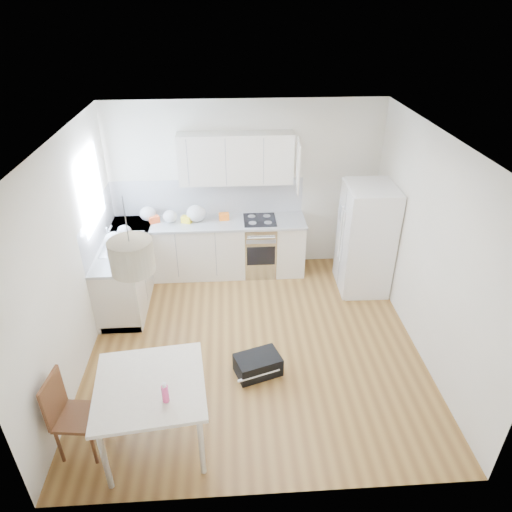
{
  "coord_description": "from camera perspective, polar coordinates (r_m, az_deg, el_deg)",
  "views": [
    {
      "loc": [
        -0.27,
        -4.62,
        4.02
      ],
      "look_at": [
        0.05,
        0.4,
        1.09
      ],
      "focal_mm": 32.0,
      "sensor_mm": 36.0,
      "label": 1
    }
  ],
  "objects": [
    {
      "name": "snack_yellow",
      "position": [
        7.13,
        -8.69,
        4.53
      ],
      "size": [
        0.17,
        0.14,
        0.1
      ],
      "primitive_type": "cube",
      "rotation": [
        0.0,
        0.0,
        -0.38
      ],
      "color": "yellow",
      "rests_on": "counter_back"
    },
    {
      "name": "backsplash_back",
      "position": [
        7.28,
        -6.03,
        7.36
      ],
      "size": [
        3.0,
        0.01,
        0.58
      ],
      "primitive_type": "cube",
      "color": "silver",
      "rests_on": "wall_back"
    },
    {
      "name": "refrigerator",
      "position": [
        6.99,
        13.66,
        2.12
      ],
      "size": [
        0.82,
        0.85,
        1.66
      ],
      "primitive_type": null,
      "rotation": [
        0.0,
        0.0,
        -0.02
      ],
      "color": "white",
      "rests_on": "floor"
    },
    {
      "name": "grocery_bag_d",
      "position": [
        6.88,
        -16.13,
        3.01
      ],
      "size": [
        0.2,
        0.17,
        0.18
      ],
      "primitive_type": "ellipsoid",
      "color": "white",
      "rests_on": "counter_back"
    },
    {
      "name": "gym_bag",
      "position": [
        5.64,
        0.23,
        -13.44
      ],
      "size": [
        0.61,
        0.49,
        0.24
      ],
      "primitive_type": "cube",
      "rotation": [
        0.0,
        0.0,
        0.32
      ],
      "color": "black",
      "rests_on": "floor"
    },
    {
      "name": "wall_right",
      "position": [
        5.84,
        20.77,
        0.89
      ],
      "size": [
        0.0,
        4.2,
        4.2
      ],
      "primitive_type": "plane",
      "rotation": [
        1.57,
        0.0,
        -1.57
      ],
      "color": "silver",
      "rests_on": "floor"
    },
    {
      "name": "wall_left",
      "position": [
        5.64,
        -22.1,
        -0.46
      ],
      "size": [
        0.0,
        4.2,
        4.2
      ],
      "primitive_type": "plane",
      "rotation": [
        1.57,
        0.0,
        1.57
      ],
      "color": "silver",
      "rests_on": "floor"
    },
    {
      "name": "cabinets_back",
      "position": [
        7.36,
        -5.77,
        0.93
      ],
      "size": [
        3.0,
        0.6,
        0.88
      ],
      "primitive_type": "cube",
      "color": "silver",
      "rests_on": "floor"
    },
    {
      "name": "window_glassblock",
      "position": [
        6.46,
        -19.94,
        7.81
      ],
      "size": [
        0.02,
        1.0,
        1.0
      ],
      "primitive_type": "cube",
      "color": "#BFE0F9",
      "rests_on": "wall_left"
    },
    {
      "name": "floor",
      "position": [
        6.13,
        -0.24,
        -10.76
      ],
      "size": [
        4.2,
        4.2,
        0.0
      ],
      "primitive_type": "plane",
      "color": "brown",
      "rests_on": "ground"
    },
    {
      "name": "wall_back",
      "position": [
        7.24,
        -1.28,
        8.55
      ],
      "size": [
        4.2,
        0.0,
        4.2
      ],
      "primitive_type": "plane",
      "rotation": [
        1.57,
        0.0,
        0.0
      ],
      "color": "silver",
      "rests_on": "floor"
    },
    {
      "name": "upper_cabinets",
      "position": [
        6.9,
        -2.54,
        12.08
      ],
      "size": [
        1.7,
        0.32,
        0.75
      ],
      "primitive_type": "cube",
      "color": "silver",
      "rests_on": "wall_back"
    },
    {
      "name": "backsplash_left",
      "position": [
        6.71,
        -19.1,
        3.72
      ],
      "size": [
        0.01,
        1.8,
        0.58
      ],
      "primitive_type": "cube",
      "color": "silver",
      "rests_on": "wall_left"
    },
    {
      "name": "grocery_bag_c",
      "position": [
        7.12,
        -7.49,
        5.32
      ],
      "size": [
        0.3,
        0.25,
        0.27
      ],
      "primitive_type": "ellipsoid",
      "color": "white",
      "rests_on": "counter_back"
    },
    {
      "name": "cabinets_left",
      "position": [
        7.0,
        -15.75,
        -1.8
      ],
      "size": [
        0.6,
        1.8,
        0.88
      ],
      "primitive_type": "cube",
      "color": "silver",
      "rests_on": "floor"
    },
    {
      "name": "grocery_bag_b",
      "position": [
        7.16,
        -10.68,
        4.9
      ],
      "size": [
        0.22,
        0.18,
        0.2
      ],
      "primitive_type": "ellipsoid",
      "color": "white",
      "rests_on": "counter_back"
    },
    {
      "name": "snack_orange",
      "position": [
        7.16,
        -4.03,
        4.95
      ],
      "size": [
        0.17,
        0.11,
        0.11
      ],
      "primitive_type": "cube",
      "rotation": [
        0.0,
        0.0,
        0.11
      ],
      "color": "orange",
      "rests_on": "counter_back"
    },
    {
      "name": "drink_bottle",
      "position": [
        4.32,
        -11.3,
        -16.36
      ],
      "size": [
        0.08,
        0.08,
        0.22
      ],
      "primitive_type": "cylinder",
      "rotation": [
        0.0,
        0.0,
        0.27
      ],
      "color": "#EA4181",
      "rests_on": "dining_table"
    },
    {
      "name": "grocery_bag_a",
      "position": [
        7.28,
        -13.37,
        5.15
      ],
      "size": [
        0.25,
        0.21,
        0.23
      ],
      "primitive_type": "ellipsoid",
      "color": "white",
      "rests_on": "counter_back"
    },
    {
      "name": "ceiling",
      "position": [
        4.81,
        -0.31,
        14.31
      ],
      "size": [
        4.2,
        4.2,
        0.0
      ],
      "primitive_type": "plane",
      "rotation": [
        3.14,
        0.0,
        0.0
      ],
      "color": "white",
      "rests_on": "wall_back"
    },
    {
      "name": "dining_chair",
      "position": [
        4.98,
        -21.34,
        -18.06
      ],
      "size": [
        0.44,
        0.44,
        0.93
      ],
      "primitive_type": null,
      "rotation": [
        0.0,
        0.0,
        -0.12
      ],
      "color": "#4B2F16",
      "rests_on": "floor"
    },
    {
      "name": "snack_red",
      "position": [
        7.22,
        -12.58,
        4.48
      ],
      "size": [
        0.18,
        0.15,
        0.1
      ],
      "primitive_type": "cube",
      "rotation": [
        0.0,
        0.0,
        0.43
      ],
      "color": "#B83C17",
      "rests_on": "counter_back"
    },
    {
      "name": "sink",
      "position": [
        6.73,
        -16.37,
        1.41
      ],
      "size": [
        0.5,
        0.8,
        0.16
      ],
      "primitive_type": null,
      "color": "#B1B4B5",
      "rests_on": "counter_left"
    },
    {
      "name": "counter_back",
      "position": [
        7.14,
        -5.96,
        4.15
      ],
      "size": [
        3.02,
        0.64,
        0.04
      ],
      "primitive_type": "cube",
      "color": "#A2A4A6",
      "rests_on": "cabinets_back"
    },
    {
      "name": "pendant_lamp",
      "position": [
        3.78,
        -15.3,
        -0.03
      ],
      "size": [
        0.36,
        0.36,
        0.28
      ],
      "primitive_type": "cylinder",
      "rotation": [
        0.0,
        0.0,
        0.01
      ],
      "color": "beige",
      "rests_on": "ceiling"
    },
    {
      "name": "range_oven",
      "position": [
        7.36,
        0.46,
        1.13
      ],
      "size": [
        0.5,
        0.61,
        0.88
      ],
      "primitive_type": null,
      "color": "#B1B4B5",
      "rests_on": "floor"
    },
    {
      "name": "grocery_bag_e",
      "position": [
        6.58,
        -17.29,
        1.86
      ],
      "size": [
        0.28,
        0.23,
        0.25
      ],
      "primitive_type": "ellipsoid",
      "color": "white",
      "rests_on": "counter_left"
    },
    {
      "name": "counter_left",
      "position": [
        6.78,
        -16.28,
        1.5
      ],
      "size": [
        0.64,
        1.82,
        0.04
      ],
      "primitive_type": "cube",
      "color": "#A2A4A6",
      "rests_on": "cabinets_left"
    },
    {
      "name": "dining_table",
      "position": [
        4.64,
        -13.03,
        -16.12
      ],
      "size": [
        1.13,
        1.13,
        0.81
      ],
      "rotation": [
        0.0,
        0.0,
        0.11
      ],
      "color": "beige",
      "rests_on": "floor"
    }
  ]
}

